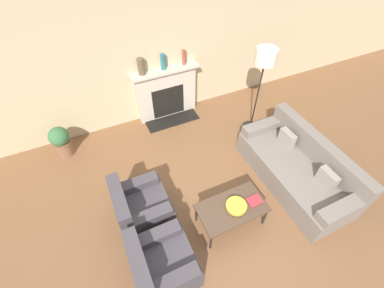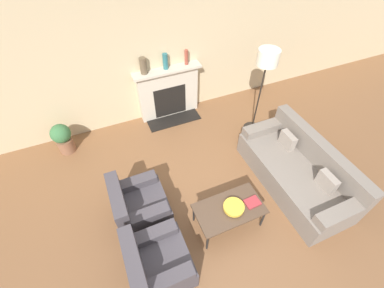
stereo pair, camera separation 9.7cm
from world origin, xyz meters
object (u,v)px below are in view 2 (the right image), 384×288
Objects in this scene: fireplace at (169,93)px; armchair_far at (138,206)px; mantel_vase_center_right at (186,57)px; bowl at (234,207)px; coffee_table at (229,209)px; armchair_near at (157,263)px; floor_lamp at (266,67)px; potted_plant at (63,138)px; couch at (297,171)px; mantel_vase_center_left at (165,61)px; mantel_vase_left at (143,66)px; book at (252,202)px.

fireplace is 1.77× the size of armchair_far.
bowl is at bearing -99.09° from mantel_vase_center_right.
mantel_vase_center_right is at bearing 1.87° from fireplace.
mantel_vase_center_right is at bearing 79.91° from coffee_table.
armchair_near is (-1.32, -3.19, -0.27)m from fireplace.
armchair_near is 3.64m from floor_lamp.
floor_lamp reaches higher than mantel_vase_center_right.
mantel_vase_center_right is at bearing 6.39° from potted_plant.
couch is 6.79× the size of mantel_vase_center_left.
book is at bearing -76.32° from mantel_vase_left.
potted_plant is at bearing 166.38° from floor_lamp.
mantel_vase_left is 0.45m from mantel_vase_center_left.
armchair_far is 2.61× the size of mantel_vase_center_right.
coffee_table is (-1.48, -0.24, 0.10)m from couch.
fireplace reaches higher than armchair_near.
coffee_table is (-0.09, -2.93, -0.15)m from fireplace.
floor_lamp is (1.20, 1.78, 1.04)m from book.
mantel_vase_center_right reaches higher than bowl.
coffee_table is 3.32× the size of mantel_vase_center_right.
armchair_near is 3.47× the size of book.
fireplace reaches higher than bowl.
mantel_vase_center_left is at bearing 140.68° from floor_lamp.
armchair_far is at bearing -119.84° from mantel_vase_center_left.
couch is at bearing -70.65° from mantel_vase_center_right.
bowl is 0.31m from book.
armchair_near is at bearing -112.16° from mantel_vase_center_left.
coffee_table is at bearing -50.25° from potted_plant.
bowl is 3.11m from mantel_vase_left.
mantel_vase_center_right is (-0.95, 2.71, 0.99)m from couch.
armchair_near is at bearing -105.00° from mantel_vase_left.
armchair_near reaches higher than bowl.
mantel_vase_left reaches higher than bowl.
armchair_far is 3.05m from mantel_vase_center_right.
book is at bearing -84.78° from fireplace.
fireplace is at bearing -22.41° from armchair_near.
fireplace is 4.50× the size of mantel_vase_center_left.
floor_lamp reaches higher than armchair_near.
armchair_far is at bearing -159.14° from floor_lamp.
mantel_vase_center_right is at bearing 80.91° from bowl.
fireplace is at bearing 140.82° from floor_lamp.
fireplace is 3.04m from couch.
mantel_vase_left is at bearing 147.81° from floor_lamp.
book is at bearing -84.61° from mantel_vase_center_left.
mantel_vase_center_right is 0.48× the size of potted_plant.
mantel_vase_left is (0.86, 2.28, 1.02)m from armchair_far.
potted_plant is at bearing -170.53° from mantel_vase_left.
mantel_vase_left reaches higher than mantel_vase_center_right.
fireplace reaches higher than potted_plant.
mantel_vase_left is at bearing 101.60° from book.
fireplace is at bearing 89.26° from bowl.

